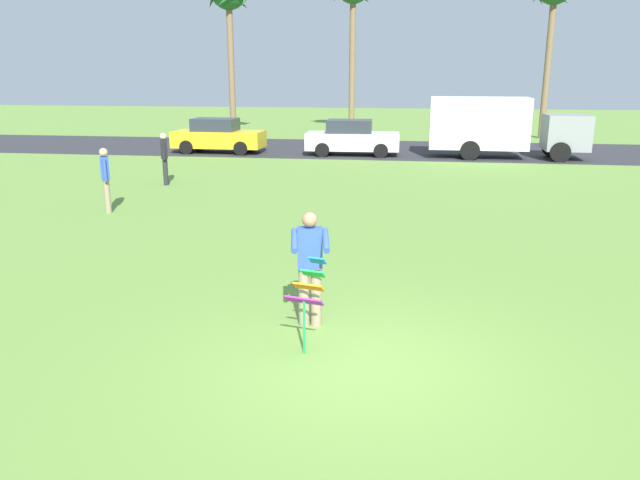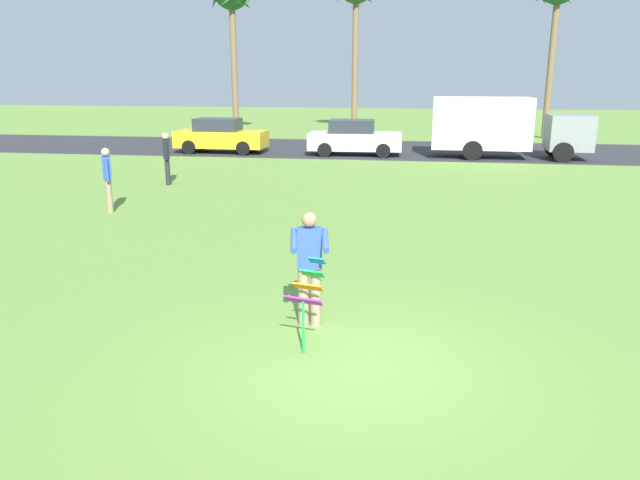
# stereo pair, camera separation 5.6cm
# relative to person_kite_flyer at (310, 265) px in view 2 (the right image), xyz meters

# --- Properties ---
(ground_plane) EXTENTS (120.00, 120.00, 0.00)m
(ground_plane) POSITION_rel_person_kite_flyer_xyz_m (0.85, -1.19, -0.95)
(ground_plane) COLOR olive
(road_strip) EXTENTS (120.00, 8.00, 0.01)m
(road_strip) POSITION_rel_person_kite_flyer_xyz_m (0.85, 22.05, -0.95)
(road_strip) COLOR #2D2D33
(road_strip) RESTS_ON ground
(person_kite_flyer) EXTENTS (0.63, 0.72, 1.73)m
(person_kite_flyer) POSITION_rel_person_kite_flyer_xyz_m (0.00, 0.00, 0.00)
(person_kite_flyer) COLOR gray
(person_kite_flyer) RESTS_ON ground
(kite_held) EXTENTS (0.53, 0.69, 1.23)m
(kite_held) POSITION_rel_person_kite_flyer_xyz_m (0.11, -0.77, -0.11)
(kite_held) COLOR blue
(kite_held) RESTS_ON ground
(parked_car_yellow) EXTENTS (4.23, 1.90, 1.60)m
(parked_car_yellow) POSITION_rel_person_kite_flyer_xyz_m (-7.62, 19.65, -0.18)
(parked_car_yellow) COLOR yellow
(parked_car_yellow) RESTS_ON ground
(parked_car_white) EXTENTS (4.25, 1.94, 1.60)m
(parked_car_white) POSITION_rel_person_kite_flyer_xyz_m (-1.30, 19.65, -0.18)
(parked_car_white) COLOR white
(parked_car_white) RESTS_ON ground
(parked_truck_grey_van) EXTENTS (6.74, 2.21, 2.62)m
(parked_truck_grey_van) POSITION_rel_person_kite_flyer_xyz_m (5.09, 19.65, 0.46)
(parked_truck_grey_van) COLOR gray
(parked_truck_grey_van) RESTS_ON ground
(person_walker_near) EXTENTS (0.36, 0.52, 1.73)m
(person_walker_near) POSITION_rel_person_kite_flyer_xyz_m (-6.66, 6.83, -0.02)
(person_walker_near) COLOR gray
(person_walker_near) RESTS_ON ground
(person_walker_far) EXTENTS (0.34, 0.54, 1.73)m
(person_walker_far) POSITION_rel_person_kite_flyer_xyz_m (-6.75, 11.08, -0.02)
(person_walker_far) COLOR #26262B
(person_walker_far) RESTS_ON ground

